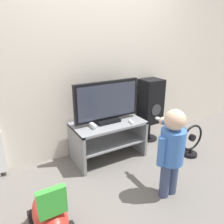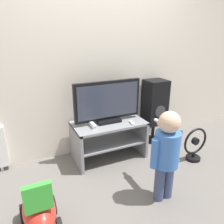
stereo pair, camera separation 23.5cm
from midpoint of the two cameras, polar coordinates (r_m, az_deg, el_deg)
The scene contains 10 objects.
ground_plane at distance 2.86m, azimuth 3.74°, elevation -13.87°, with size 16.00×16.00×0.00m, color slate.
wall_back at distance 2.92m, azimuth -1.33°, elevation 14.22°, with size 10.00×0.06×2.60m.
tv_stand at distance 2.89m, azimuth 1.49°, elevation -5.96°, with size 0.93×0.51×0.50m.
television at distance 2.75m, azimuth 1.36°, elevation 2.51°, with size 0.88×0.20×0.54m.
game_console at distance 2.70m, azimuth -2.81°, elevation -3.26°, with size 0.04×0.20×0.05m.
remote_primary at distance 2.79m, azimuth 7.62°, elevation -2.87°, with size 0.06×0.13×0.03m.
child at distance 2.19m, azimuth 17.06°, elevation -9.35°, with size 0.36×0.52×0.94m.
speaker_tower at distance 3.31m, azimuth 13.12°, elevation 2.12°, with size 0.31×0.29×0.96m.
floor_fan at distance 3.12m, azimuth 22.87°, elevation -8.14°, with size 0.37×0.19×0.45m.
ride_on_toy at distance 2.04m, azimuth -15.13°, elevation -23.65°, with size 0.30×0.52×0.56m.
Camera 2 is at (-1.06, -2.13, 1.59)m, focal length 35.00 mm.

